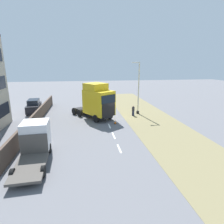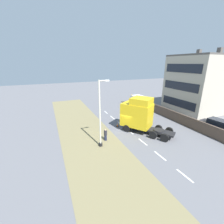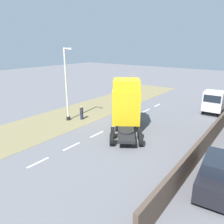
% 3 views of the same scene
% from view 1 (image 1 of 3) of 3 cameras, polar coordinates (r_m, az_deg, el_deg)
% --- Properties ---
extents(ground_plane, '(120.00, 120.00, 0.00)m').
position_cam_1_polar(ground_plane, '(25.54, -1.59, -2.49)').
color(ground_plane, slate).
rests_on(ground_plane, ground).
extents(grass_verge, '(7.00, 44.00, 0.01)m').
position_cam_1_polar(grass_verge, '(26.92, 11.19, -1.86)').
color(grass_verge, olive).
rests_on(grass_verge, ground).
extents(lane_markings, '(0.16, 21.00, 0.00)m').
position_cam_1_polar(lane_markings, '(26.20, -1.78, -2.04)').
color(lane_markings, white).
rests_on(lane_markings, ground).
extents(boundary_wall, '(0.25, 24.00, 1.65)m').
position_cam_1_polar(boundary_wall, '(25.82, -21.83, -1.47)').
color(boundary_wall, '#4C3D33').
rests_on(boundary_wall, ground).
extents(lorry_cab, '(6.05, 7.21, 5.06)m').
position_cam_1_polar(lorry_cab, '(25.62, -4.49, 3.23)').
color(lorry_cab, black).
rests_on(lorry_cab, ground).
extents(flatbed_truck, '(2.40, 6.20, 2.85)m').
position_cam_1_polar(flatbed_truck, '(16.61, -22.36, -7.72)').
color(flatbed_truck, silver).
rests_on(flatbed_truck, ground).
extents(parked_car, '(2.27, 4.74, 2.06)m').
position_cam_1_polar(parked_car, '(31.78, -22.71, 1.65)').
color(parked_car, black).
rests_on(parked_car, ground).
extents(lamp_post, '(1.33, 0.42, 7.73)m').
position_cam_1_polar(lamp_post, '(28.45, 7.97, 6.33)').
color(lamp_post, black).
rests_on(lamp_post, ground).
extents(pedestrian, '(0.39, 0.39, 1.54)m').
position_cam_1_polar(pedestrian, '(27.70, 6.46, 0.38)').
color(pedestrian, '#1E233D').
rests_on(pedestrian, ground).
extents(traffic_cone_lead, '(0.36, 0.36, 0.58)m').
position_cam_1_polar(traffic_cone_lead, '(23.94, 0.99, -2.95)').
color(traffic_cone_lead, black).
rests_on(traffic_cone_lead, ground).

